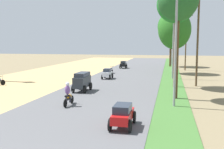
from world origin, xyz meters
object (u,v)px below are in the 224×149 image
median_tree_nearest (178,1)px  median_tree_second (176,5)px  median_tree_fourth (171,27)px  utility_pole_far (198,38)px  car_sedan_red (123,114)px  motorbike_ahead_second (111,70)px  car_van_charcoal (82,81)px  car_hatchback_black (123,64)px  median_tree_third (175,30)px  streetlamp_far (172,42)px  utility_pole_near (186,40)px  motorbike_foreground_rider (68,94)px  car_hatchback_white (107,73)px  streetlamp_mid (173,39)px  streetlamp_near (176,35)px

median_tree_nearest → median_tree_second: bearing=90.1°
median_tree_nearest → median_tree_second: 5.73m
median_tree_fourth → utility_pole_far: bearing=-83.3°
median_tree_second → car_sedan_red: 15.75m
median_tree_fourth → motorbike_ahead_second: bearing=-121.3°
median_tree_fourth → car_van_charcoal: (-7.67, -27.62, -6.23)m
car_hatchback_black → median_tree_third: bearing=-34.0°
streetlamp_far → utility_pole_near: bearing=-78.6°
utility_pole_near → car_van_charcoal: utility_pole_near is taller
median_tree_fourth → car_van_charcoal: median_tree_fourth is taller
median_tree_fourth → car_sedan_red: bearing=-93.7°
median_tree_fourth → utility_pole_near: (2.34, -6.01, -2.51)m
motorbike_foreground_rider → utility_pole_near: bearing=71.2°
streetlamp_far → motorbike_ahead_second: bearing=-115.5°
median_tree_second → median_tree_nearest: bearing=-89.9°
median_tree_nearest → median_tree_third: median_tree_nearest is taller
car_hatchback_white → motorbike_ahead_second: size_ratio=1.11×
utility_pole_near → motorbike_foreground_rider: (-9.19, -27.04, -3.89)m
utility_pole_far → motorbike_foreground_rider: (-9.43, -10.98, -3.95)m
median_tree_second → motorbike_ahead_second: 14.99m
median_tree_second → streetlamp_far: bearing=90.3°
median_tree_second → streetlamp_mid: bearing=91.2°
utility_pole_near → motorbike_foreground_rider: size_ratio=5.06×
streetlamp_near → car_hatchback_white: streetlamp_near is taller
median_tree_second → utility_pole_near: bearing=83.6°
median_tree_third → median_tree_fourth: size_ratio=0.91×
car_sedan_red → car_van_charcoal: car_van_charcoal is taller
median_tree_second → streetlamp_near: 8.95m
median_tree_second → streetlamp_mid: 6.98m
utility_pole_far → car_van_charcoal: 12.25m
median_tree_fourth → car_hatchback_black: median_tree_fourth is taller
median_tree_nearest → car_van_charcoal: 10.44m
median_tree_fourth → car_hatchback_white: median_tree_fourth is taller
streetlamp_near → streetlamp_far: bearing=90.0°
utility_pole_far → median_tree_third: bearing=100.9°
median_tree_nearest → motorbike_foreground_rider: bearing=-150.3°
streetlamp_mid → streetlamp_far: size_ratio=1.09×
car_van_charcoal → streetlamp_mid: bearing=53.2°
median_tree_fourth → streetlamp_far: size_ratio=1.28×
car_sedan_red → motorbike_ahead_second: bearing=103.7°
median_tree_third → streetlamp_near: median_tree_third is taller
utility_pole_far → car_hatchback_white: size_ratio=4.60×
median_tree_fourth → utility_pole_near: bearing=-68.7°
streetlamp_near → motorbike_ahead_second: (-8.39, 18.26, -4.30)m
car_van_charcoal → median_tree_nearest: bearing=-9.1°
car_hatchback_white → median_tree_second: bearing=-28.1°
median_tree_third → motorbike_ahead_second: bearing=-165.2°
median_tree_nearest → car_van_charcoal: size_ratio=3.79×
median_tree_second → motorbike_foreground_rider: median_tree_second is taller
car_hatchback_black → motorbike_foreground_rider: motorbike_foreground_rider is taller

